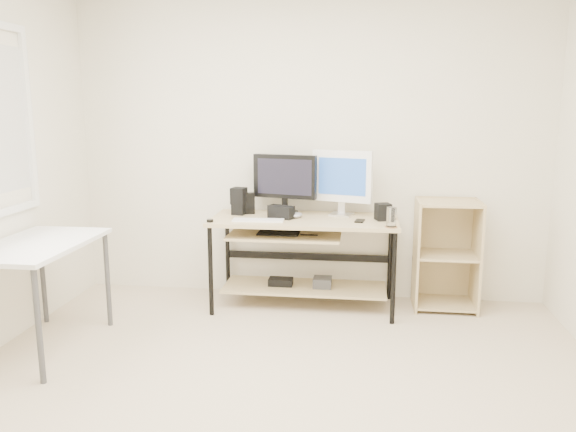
% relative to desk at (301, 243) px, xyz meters
% --- Properties ---
extents(room, '(4.01, 4.01, 2.62)m').
position_rel_desk_xyz_m(room, '(-0.11, -1.62, 0.78)').
color(room, beige).
rests_on(room, ground).
extents(desk, '(1.50, 0.65, 0.75)m').
position_rel_desk_xyz_m(desk, '(0.00, 0.00, 0.00)').
color(desk, tan).
rests_on(desk, ground).
extents(side_table, '(0.60, 1.00, 0.75)m').
position_rel_desk_xyz_m(side_table, '(-1.65, -1.06, 0.13)').
color(side_table, white).
rests_on(side_table, ground).
extents(shelf_unit, '(0.50, 0.40, 0.90)m').
position_rel_desk_xyz_m(shelf_unit, '(1.18, 0.16, -0.09)').
color(shelf_unit, tan).
rests_on(shelf_unit, ground).
extents(black_monitor, '(0.54, 0.23, 0.50)m').
position_rel_desk_xyz_m(black_monitor, '(-0.15, 0.16, 0.50)').
color(black_monitor, black).
rests_on(black_monitor, desk).
extents(white_imac, '(0.50, 0.19, 0.54)m').
position_rel_desk_xyz_m(white_imac, '(0.32, 0.15, 0.52)').
color(white_imac, silver).
rests_on(white_imac, desk).
extents(keyboard, '(0.41, 0.13, 0.01)m').
position_rel_desk_xyz_m(keyboard, '(-0.32, -0.17, 0.22)').
color(keyboard, white).
rests_on(keyboard, desk).
extents(mouse, '(0.11, 0.14, 0.04)m').
position_rel_desk_xyz_m(mouse, '(-0.03, 0.01, 0.23)').
color(mouse, '#B2B2B7').
rests_on(mouse, desk).
extents(center_speaker, '(0.23, 0.17, 0.10)m').
position_rel_desk_xyz_m(center_speaker, '(-0.16, -0.03, 0.26)').
color(center_speaker, black).
rests_on(center_speaker, desk).
extents(speaker_left, '(0.13, 0.13, 0.23)m').
position_rel_desk_xyz_m(speaker_left, '(-0.53, 0.09, 0.33)').
color(speaker_left, black).
rests_on(speaker_left, desk).
extents(speaker_right, '(0.14, 0.14, 0.13)m').
position_rel_desk_xyz_m(speaker_right, '(0.65, -0.00, 0.28)').
color(speaker_right, black).
rests_on(speaker_right, desk).
extents(audio_controller, '(0.10, 0.08, 0.18)m').
position_rel_desk_xyz_m(audio_controller, '(-0.45, 0.13, 0.30)').
color(audio_controller, black).
rests_on(audio_controller, desk).
extents(volume_puck, '(0.06, 0.06, 0.02)m').
position_rel_desk_xyz_m(volume_puck, '(-0.69, -0.25, 0.22)').
color(volume_puck, black).
rests_on(volume_puck, desk).
extents(smartphone, '(0.09, 0.14, 0.01)m').
position_rel_desk_xyz_m(smartphone, '(0.47, -0.08, 0.22)').
color(smartphone, black).
rests_on(smartphone, desk).
extents(coaster, '(0.12, 0.12, 0.01)m').
position_rel_desk_xyz_m(coaster, '(0.71, -0.27, 0.21)').
color(coaster, '#976D44').
rests_on(coaster, desk).
extents(drinking_glass, '(0.10, 0.10, 0.15)m').
position_rel_desk_xyz_m(drinking_glass, '(0.71, -0.27, 0.29)').
color(drinking_glass, white).
rests_on(drinking_glass, coaster).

